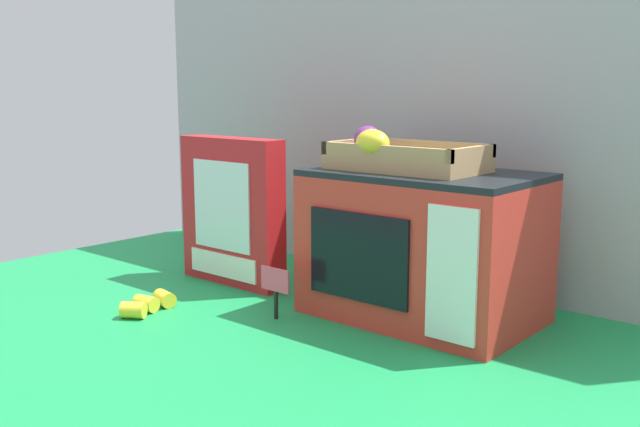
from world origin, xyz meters
TOP-DOWN VIEW (x-y plane):
  - ground_plane at (0.00, 0.00)m, footprint 1.70×1.70m
  - display_back_panel at (0.00, 0.27)m, footprint 1.61×0.03m
  - toy_microwave at (0.19, 0.04)m, footprint 0.42×0.28m
  - food_groups_crate at (0.15, 0.02)m, footprint 0.28×0.18m
  - cookie_set_box at (-0.27, -0.03)m, footprint 0.27×0.06m
  - price_sign at (-0.01, -0.15)m, footprint 0.07×0.01m
  - loose_toy_banana at (-0.23, -0.29)m, footprint 0.07×0.13m

SIDE VIEW (x-z plane):
  - ground_plane at x=0.00m, z-range 0.00..0.00m
  - loose_toy_banana at x=-0.23m, z-range 0.00..0.03m
  - price_sign at x=-0.01m, z-range 0.02..0.12m
  - toy_microwave at x=0.19m, z-range 0.00..0.28m
  - cookie_set_box at x=-0.27m, z-range 0.00..0.33m
  - food_groups_crate at x=0.15m, z-range 0.27..0.35m
  - display_back_panel at x=0.00m, z-range 0.00..0.77m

